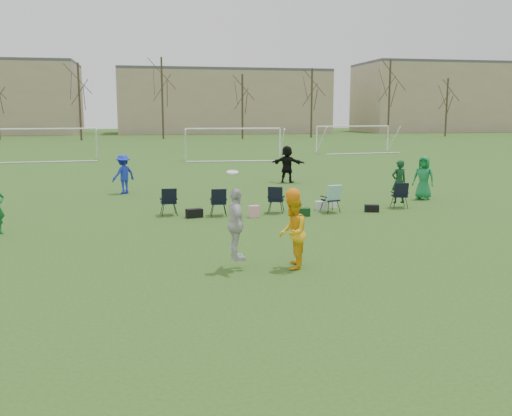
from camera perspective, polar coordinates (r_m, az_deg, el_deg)
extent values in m
plane|color=#294E18|center=(12.48, 2.24, -6.95)|extent=(260.00, 260.00, 0.00)
imported|color=#182EB8|center=(26.01, -13.12, 3.32)|extent=(1.28, 1.20, 1.74)
imported|color=#15793C|center=(24.61, 16.42, 2.92)|extent=(1.03, 1.02, 1.80)
imported|color=black|center=(29.48, 3.14, 4.40)|extent=(1.79, 1.43, 1.91)
imported|color=silver|center=(12.89, -2.00, -1.66)|extent=(0.46, 0.98, 1.64)
imported|color=yellow|center=(13.04, 3.67, -2.48)|extent=(0.86, 0.97, 1.67)
sphere|color=orange|center=(12.90, 3.71, 1.28)|extent=(0.33, 0.33, 0.33)
cylinder|color=white|center=(12.74, -2.37, 3.60)|extent=(0.27, 0.27, 0.07)
imported|color=#103B1C|center=(22.27, 14.10, 2.56)|extent=(0.62, 0.43, 1.65)
cube|color=black|center=(19.64, -6.19, -0.52)|extent=(0.60, 0.42, 0.30)
cube|color=pink|center=(19.60, -0.21, -0.33)|extent=(0.36, 0.24, 0.40)
cube|color=#0E3615|center=(19.89, 4.75, -0.40)|extent=(0.48, 0.33, 0.28)
cube|color=silver|center=(21.25, 6.54, 0.26)|extent=(0.48, 0.39, 0.32)
cylinder|color=white|center=(21.68, 7.78, 0.38)|extent=(0.26, 0.26, 0.30)
cube|color=black|center=(21.07, 11.50, -0.03)|extent=(0.55, 0.37, 0.26)
cube|color=black|center=(20.20, -8.74, 0.65)|extent=(0.63, 0.63, 0.96)
cube|color=black|center=(19.89, -3.78, 0.61)|extent=(0.63, 0.63, 0.96)
cube|color=black|center=(20.45, 2.01, 0.86)|extent=(0.77, 0.77, 0.96)
cube|color=black|center=(20.71, 7.44, 0.90)|extent=(0.72, 0.72, 0.96)
cube|color=black|center=(22.24, 14.16, 1.27)|extent=(0.71, 0.71, 0.96)
cylinder|color=white|center=(46.17, -15.63, 6.18)|extent=(0.12, 0.12, 2.40)
cylinder|color=white|center=(46.23, -20.26, 7.44)|extent=(7.28, 0.76, 0.12)
cylinder|color=white|center=(44.08, -7.05, 6.31)|extent=(0.12, 0.12, 2.40)
cylinder|color=white|center=(44.69, 2.41, 6.42)|extent=(0.12, 0.12, 2.40)
cylinder|color=white|center=(44.19, -2.30, 7.94)|extent=(7.29, 0.63, 0.12)
cylinder|color=white|center=(51.48, 6.08, 6.76)|extent=(0.12, 0.12, 2.40)
cylinder|color=white|center=(54.98, 13.04, 6.74)|extent=(0.12, 0.12, 2.40)
cylinder|color=white|center=(53.10, 9.71, 8.06)|extent=(7.25, 1.13, 0.12)
cylinder|color=#382B21|center=(80.59, -17.23, 10.11)|extent=(0.28, 0.28, 10.20)
cylinder|color=#382B21|center=(83.23, -9.35, 10.77)|extent=(0.28, 0.28, 11.40)
cylinder|color=#382B21|center=(81.33, -1.37, 10.08)|extent=(0.28, 0.28, 9.00)
cylinder|color=#382B21|center=(86.78, 5.58, 10.40)|extent=(0.28, 0.28, 10.20)
cylinder|color=#382B21|center=(87.80, 13.18, 10.58)|extent=(0.28, 0.28, 11.40)
cylinder|color=#382B21|center=(95.41, 18.52, 9.51)|extent=(0.28, 0.28, 9.00)
cube|color=tan|center=(108.68, -3.34, 10.42)|extent=(38.00, 16.00, 11.00)
cube|color=tan|center=(122.21, 17.41, 10.37)|extent=(30.00, 16.00, 13.00)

